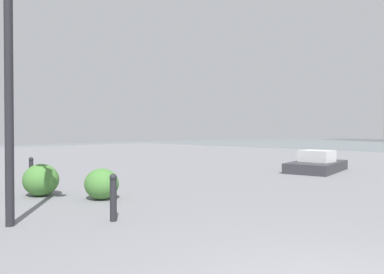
% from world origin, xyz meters
% --- Properties ---
extents(lamppost, '(0.98, 0.28, 4.31)m').
position_xyz_m(lamppost, '(5.30, 0.86, 2.84)').
color(lamppost, '#232328').
rests_on(lamppost, ground).
extents(bollard_near, '(0.13, 0.13, 0.84)m').
position_xyz_m(bollard_near, '(4.33, -0.52, 0.44)').
color(bollard_near, '#232328').
rests_on(bollard_near, ground).
extents(bollard_mid, '(0.13, 0.13, 0.84)m').
position_xyz_m(bollard_mid, '(9.35, -1.08, 0.44)').
color(bollard_mid, '#232328').
rests_on(bollard_mid, ground).
extents(shrub_low, '(0.92, 0.83, 0.78)m').
position_xyz_m(shrub_low, '(7.67, -0.65, 0.39)').
color(shrub_low, '#477F38').
rests_on(shrub_low, ground).
extents(shrub_round, '(0.85, 0.76, 0.72)m').
position_xyz_m(shrub_round, '(6.21, -1.44, 0.36)').
color(shrub_round, '#477F38').
rests_on(shrub_round, ground).
extents(boat, '(2.01, 3.41, 0.95)m').
position_xyz_m(boat, '(5.07, -10.43, 0.21)').
color(boat, '#333338').
rests_on(boat, ground).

